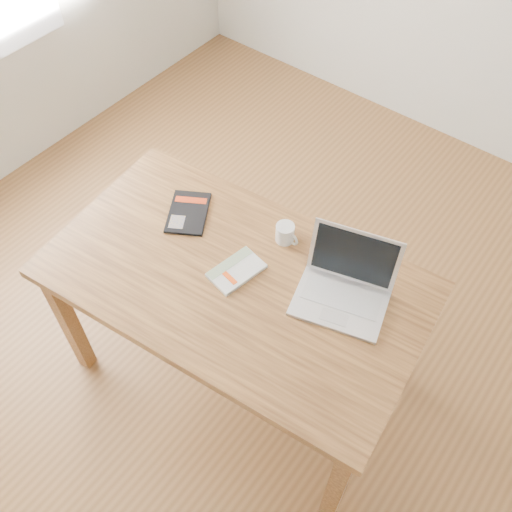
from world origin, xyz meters
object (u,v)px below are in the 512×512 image
Objects in this scene: white_guidebook at (236,271)px; laptop at (345,286)px; desk at (236,290)px; coffee_mug at (285,233)px; black_guidebook at (188,213)px.

laptop is (0.36, 0.16, 0.04)m from white_guidebook.
desk is 6.75× the size of white_guidebook.
white_guidebook is 0.40m from laptop.
coffee_mug reaches higher than desk.
laptop is 0.32m from coffee_mug.
black_guidebook is (-0.34, 0.12, 0.10)m from desk.
black_guidebook is at bearing 172.91° from white_guidebook.
coffee_mug is (0.04, 0.25, 0.13)m from desk.
white_guidebook reaches higher than black_guidebook.
black_guidebook is (-0.33, 0.11, -0.00)m from white_guidebook.
laptop is (0.35, 0.18, 0.14)m from desk.
desk is at bearing -53.45° from white_guidebook.
black_guidebook is 2.59× the size of coffee_mug.
coffee_mug is at bearing 150.50° from laptop.
black_guidebook is 0.70m from laptop.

